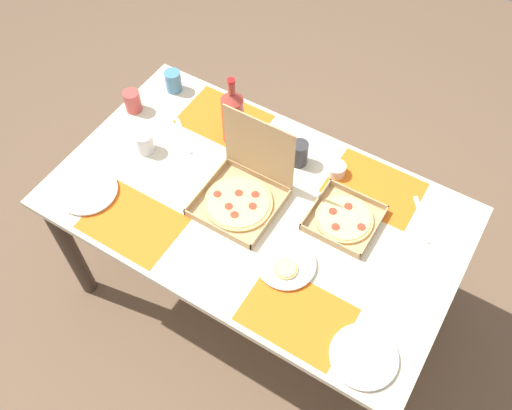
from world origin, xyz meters
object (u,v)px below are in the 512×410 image
at_px(soda_bottle, 233,116).
at_px(condiment_bowl, 336,170).
at_px(plate_near_left, 88,191).
at_px(cup_spare, 299,153).
at_px(cup_clear_left, 144,143).
at_px(cup_red, 173,81).
at_px(cup_clear_right, 133,101).
at_px(plate_far_right, 286,265).
at_px(plate_near_right, 364,357).
at_px(pizza_box_corner_left, 344,219).
at_px(pizza_box_edge_far, 243,191).

bearing_deg(soda_bottle, condiment_bowl, 6.65).
distance_m(plate_near_left, cup_spare, 0.84).
xyz_separation_m(soda_bottle, cup_clear_left, (-0.27, -0.25, -0.09)).
xyz_separation_m(soda_bottle, cup_red, (-0.38, 0.11, -0.08)).
bearing_deg(cup_spare, cup_clear_right, -171.45).
distance_m(plate_far_right, plate_near_right, 0.41).
relative_size(pizza_box_corner_left, cup_spare, 2.31).
bearing_deg(pizza_box_corner_left, condiment_bowl, 124.67).
bearing_deg(plate_near_left, pizza_box_corner_left, 23.88).
bearing_deg(plate_far_right, cup_red, 149.21).
height_order(plate_far_right, condiment_bowl, condiment_bowl).
bearing_deg(plate_near_left, cup_spare, 41.99).
xyz_separation_m(cup_clear_left, cup_clear_right, (-0.19, 0.16, 0.00)).
xyz_separation_m(plate_near_right, cup_red, (-1.25, 0.68, 0.04)).
bearing_deg(plate_near_right, pizza_box_corner_left, 123.15).
bearing_deg(plate_near_right, condiment_bowl, 123.61).
bearing_deg(plate_far_right, pizza_box_corner_left, 72.41).
xyz_separation_m(pizza_box_edge_far, cup_clear_right, (-0.66, 0.16, -0.00)).
bearing_deg(pizza_box_edge_far, cup_clear_right, 166.52).
relative_size(pizza_box_edge_far, cup_clear_left, 3.67).
height_order(plate_near_right, cup_spare, cup_spare).
height_order(soda_bottle, cup_clear_left, soda_bottle).
bearing_deg(pizza_box_edge_far, plate_near_right, -26.47).
xyz_separation_m(plate_far_right, plate_near_right, (0.38, -0.16, -0.00)).
height_order(plate_near_right, soda_bottle, soda_bottle).
distance_m(pizza_box_edge_far, cup_clear_right, 0.68).
xyz_separation_m(pizza_box_corner_left, plate_far_right, (-0.09, -0.28, -0.00)).
relative_size(pizza_box_edge_far, cup_clear_right, 3.42).
distance_m(cup_clear_left, cup_red, 0.37).
xyz_separation_m(cup_spare, cup_red, (-0.68, 0.08, -0.01)).
bearing_deg(condiment_bowl, plate_near_right, -56.39).
height_order(pizza_box_corner_left, cup_spare, cup_spare).
xyz_separation_m(soda_bottle, cup_spare, (0.29, 0.03, -0.08)).
bearing_deg(cup_spare, plate_near_left, -138.01).
distance_m(pizza_box_corner_left, cup_spare, 0.33).
relative_size(plate_far_right, condiment_bowl, 2.82).
bearing_deg(cup_clear_right, plate_near_left, -73.97).
height_order(pizza_box_corner_left, cup_clear_right, cup_clear_right).
bearing_deg(soda_bottle, plate_near_right, -33.62).
distance_m(pizza_box_corner_left, plate_near_left, 1.00).
distance_m(plate_near_right, condiment_bowl, 0.76).
distance_m(pizza_box_edge_far, plate_near_right, 0.75).
xyz_separation_m(plate_far_right, cup_clear_left, (-0.76, 0.17, 0.04)).
bearing_deg(cup_clear_left, condiment_bowl, 22.65).
distance_m(plate_near_left, cup_clear_left, 0.30).
bearing_deg(cup_clear_right, condiment_bowl, 8.70).
relative_size(cup_clear_left, condiment_bowl, 1.21).
distance_m(plate_near_right, cup_clear_left, 1.19).
xyz_separation_m(cup_spare, cup_clear_left, (-0.57, -0.28, -0.01)).
height_order(plate_near_right, cup_red, cup_red).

